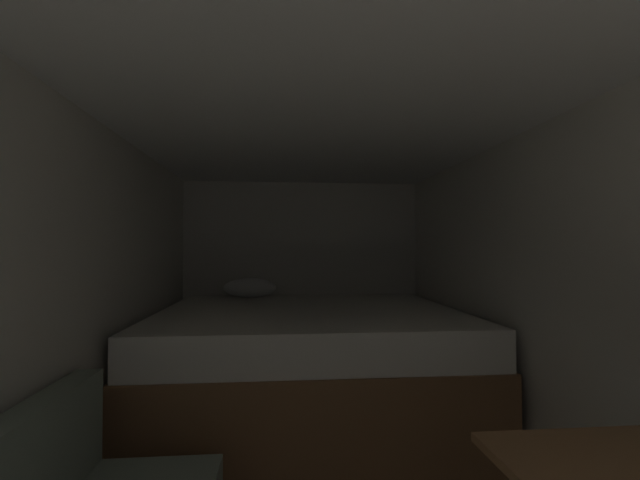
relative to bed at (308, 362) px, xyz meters
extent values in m
cube|color=silver|center=(0.00, 1.09, 0.58)|extent=(2.51, 0.05, 2.01)
cube|color=silver|center=(-1.23, -1.31, 0.58)|extent=(0.05, 4.75, 2.01)
cube|color=silver|center=(1.24, -1.31, 0.58)|extent=(0.05, 4.75, 2.01)
cube|color=white|center=(0.00, -1.31, 1.61)|extent=(2.51, 4.75, 0.05)
cube|color=brown|center=(0.00, -0.01, -0.13)|extent=(2.29, 2.05, 0.60)
cube|color=white|center=(0.00, -0.01, 0.30)|extent=(2.25, 2.01, 0.25)
ellipsoid|color=white|center=(-0.51, 0.81, 0.52)|extent=(0.50, 0.32, 0.19)
camera|label=1|loc=(-0.22, -3.36, 0.89)|focal=23.96mm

